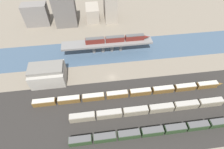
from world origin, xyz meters
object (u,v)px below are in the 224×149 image
at_px(train_yard_mid, 151,109).
at_px(train_yard_far, 131,93).
at_px(train_on_bridge, 117,39).
at_px(train_yard_near, 166,130).
at_px(warehouse_building, 48,74).

relative_size(train_yard_mid, train_yard_far, 0.79).
distance_m(train_on_bridge, train_yard_far, 37.21).
bearing_deg(train_on_bridge, train_yard_mid, -78.05).
relative_size(train_on_bridge, train_yard_far, 0.40).
bearing_deg(train_yard_far, train_yard_near, -62.21).
bearing_deg(train_yard_near, warehouse_building, 145.59).
xyz_separation_m(train_yard_near, train_yard_mid, (-3.87, 10.96, 0.06)).
bearing_deg(train_yard_mid, train_yard_far, 125.14).
xyz_separation_m(train_on_bridge, train_yard_far, (2.38, -36.33, -7.65)).
height_order(train_yard_near, train_yard_mid, train_yard_mid).
xyz_separation_m(train_yard_near, warehouse_building, (-55.17, 37.80, 3.22)).
relative_size(train_yard_near, train_yard_mid, 1.09).
height_order(train_on_bridge, train_yard_near, train_on_bridge).
relative_size(train_on_bridge, train_yard_mid, 0.51).
bearing_deg(warehouse_building, train_yard_far, -20.17).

